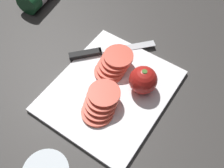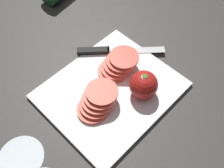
{
  "view_description": "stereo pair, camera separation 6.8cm",
  "coord_description": "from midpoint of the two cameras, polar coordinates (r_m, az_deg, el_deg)",
  "views": [
    {
      "loc": [
        -0.24,
        -0.22,
        0.61
      ],
      "look_at": [
        0.08,
        -0.0,
        0.04
      ],
      "focal_mm": 42.0,
      "sensor_mm": 36.0,
      "label": 1
    },
    {
      "loc": [
        -0.19,
        -0.27,
        0.61
      ],
      "look_at": [
        0.08,
        -0.0,
        0.04
      ],
      "focal_mm": 42.0,
      "sensor_mm": 36.0,
      "label": 2
    }
  ],
  "objects": [
    {
      "name": "knife",
      "position": [
        0.78,
        -6.1,
        6.69
      ],
      "size": [
        0.21,
        0.19,
        0.01
      ],
      "rotation": [
        0.0,
        0.0,
        5.54
      ],
      "color": "silver",
      "rests_on": "cutting_board"
    },
    {
      "name": "whole_tomato",
      "position": [
        0.68,
        3.97,
        0.65
      ],
      "size": [
        0.08,
        0.08,
        0.08
      ],
      "color": "red",
      "rests_on": "cutting_board"
    },
    {
      "name": "tomato_slice_stack_near",
      "position": [
        0.66,
        -5.39,
        -4.29
      ],
      "size": [
        0.12,
        0.09,
        0.05
      ],
      "color": "#DB4C38",
      "rests_on": "cutting_board"
    },
    {
      "name": "tomato_slice_stack_far",
      "position": [
        0.73,
        -2.32,
        4.16
      ],
      "size": [
        0.12,
        0.09,
        0.05
      ],
      "color": "#DB4C38",
      "rests_on": "cutting_board"
    },
    {
      "name": "cutting_board",
      "position": [
        0.71,
        -2.73,
        -1.83
      ],
      "size": [
        0.35,
        0.29,
        0.01
      ],
      "color": "white",
      "rests_on": "ground_plane"
    },
    {
      "name": "ground_plane",
      "position": [
        0.69,
        -6.87,
        -6.48
      ],
      "size": [
        3.0,
        3.0,
        0.0
      ],
      "primitive_type": "plane",
      "color": "#383533"
    }
  ]
}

